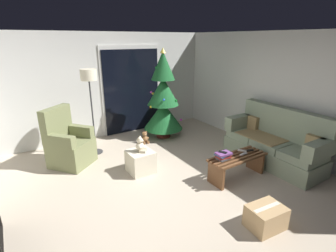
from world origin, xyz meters
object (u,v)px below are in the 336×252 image
at_px(coffee_table, 237,163).
at_px(armchair, 69,145).
at_px(teddy_bear_cream, 140,145).
at_px(teddy_bear_chestnut_by_tree, 145,138).
at_px(cell_phone, 223,152).
at_px(ottoman, 141,162).
at_px(couch, 275,143).
at_px(cardboard_box_taped_mid_floor, 266,217).
at_px(remote_white, 242,151).
at_px(floor_lamp, 89,83).
at_px(christmas_tree, 163,100).
at_px(book_stack, 223,156).
at_px(remote_silver, 244,154).
at_px(remote_black, 249,150).

distance_m(coffee_table, armchair, 3.18).
xyz_separation_m(teddy_bear_cream, teddy_bear_chestnut_by_tree, (0.71, 1.19, -0.41)).
relative_size(cell_phone, teddy_bear_chestnut_by_tree, 0.50).
bearing_deg(ottoman, couch, -24.05).
bearing_deg(cell_phone, cardboard_box_taped_mid_floor, -130.55).
bearing_deg(couch, remote_white, 175.44).
bearing_deg(remote_white, floor_lamp, 93.91).
height_order(christmas_tree, cardboard_box_taped_mid_floor, christmas_tree).
xyz_separation_m(coffee_table, cardboard_box_taped_mid_floor, (-0.64, -1.09, -0.12)).
distance_m(couch, book_stack, 1.39).
height_order(coffee_table, remote_white, remote_white).
xyz_separation_m(book_stack, cell_phone, (-0.01, 0.01, 0.06)).
distance_m(couch, remote_silver, 0.96).
height_order(christmas_tree, floor_lamp, christmas_tree).
distance_m(couch, teddy_bear_cream, 2.64).
distance_m(coffee_table, floor_lamp, 3.21).
bearing_deg(cardboard_box_taped_mid_floor, book_stack, 73.89).
distance_m(coffee_table, teddy_bear_chestnut_by_tree, 2.38).
relative_size(remote_black, teddy_bear_cream, 0.55).
bearing_deg(ottoman, remote_black, -32.96).
bearing_deg(book_stack, teddy_bear_chestnut_by_tree, 97.91).
bearing_deg(ottoman, cardboard_box_taped_mid_floor, -72.51).
relative_size(coffee_table, book_stack, 4.12).
bearing_deg(teddy_bear_chestnut_by_tree, coffee_table, -74.98).
distance_m(book_stack, armchair, 2.92).
relative_size(coffee_table, remote_white, 7.05).
relative_size(remote_silver, armchair, 0.14).
distance_m(remote_white, cell_phone, 0.54).
height_order(remote_black, armchair, armchair).
distance_m(teddy_bear_cream, teddy_bear_chestnut_by_tree, 1.44).
distance_m(remote_black, armchair, 3.41).
distance_m(christmas_tree, teddy_bear_cream, 1.89).
bearing_deg(christmas_tree, floor_lamp, -179.16).
distance_m(remote_silver, floor_lamp, 3.24).
bearing_deg(remote_black, armchair, 73.17).
bearing_deg(coffee_table, remote_silver, -6.49).
xyz_separation_m(couch, remote_silver, (-0.96, -0.04, 0.03)).
bearing_deg(ottoman, teddy_bear_chestnut_by_tree, 58.83).
distance_m(cell_phone, teddy_bear_cream, 1.45).
height_order(christmas_tree, teddy_bear_chestnut_by_tree, christmas_tree).
xyz_separation_m(cell_phone, ottoman, (-1.02, 1.05, -0.34)).
bearing_deg(teddy_bear_chestnut_by_tree, floor_lamp, 175.25).
bearing_deg(christmas_tree, teddy_bear_chestnut_by_tree, -168.37).
bearing_deg(cardboard_box_taped_mid_floor, christmas_tree, 80.14).
height_order(remote_white, teddy_bear_cream, teddy_bear_cream).
distance_m(remote_black, floor_lamp, 3.32).
bearing_deg(coffee_table, floor_lamp, 126.45).
xyz_separation_m(book_stack, cardboard_box_taped_mid_floor, (-0.33, -1.15, -0.33)).
bearing_deg(teddy_bear_cream, remote_white, -33.10).
relative_size(book_stack, teddy_bear_cream, 0.93).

